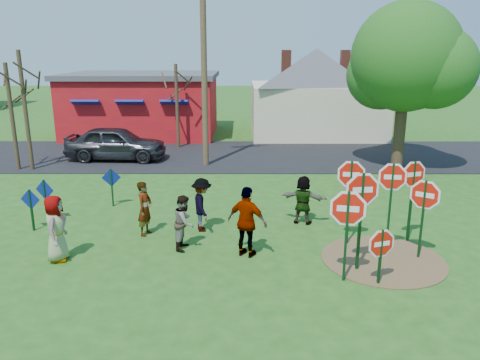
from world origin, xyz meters
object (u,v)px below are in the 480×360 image
object	(u,v)px
stop_sign_c	(392,188)
person_b	(145,208)
leafy_tree	(409,63)
stop_sign_d	(413,181)
suv	(116,143)
stop_sign_a	(347,216)
person_a	(56,228)
utility_pole	(204,66)
stop_sign_b	(351,182)

from	to	relation	value
stop_sign_c	person_b	distance (m)	6.96
person_b	leafy_tree	size ratio (longest dim) A/B	0.22
stop_sign_c	stop_sign_d	size ratio (longest dim) A/B	1.06
suv	leafy_tree	distance (m)	14.13
stop_sign_d	person_b	size ratio (longest dim) A/B	1.53
stop_sign_a	person_a	size ratio (longest dim) A/B	1.35
stop_sign_d	utility_pole	size ratio (longest dim) A/B	0.28
person_b	utility_pole	distance (m)	9.46
suv	stop_sign_c	bearing A→B (deg)	-134.50
stop_sign_c	utility_pole	xyz separation A→B (m)	(-5.57, 10.01, 2.75)
stop_sign_b	stop_sign_d	bearing A→B (deg)	14.31
stop_sign_d	person_a	distance (m)	9.68
person_a	person_b	distance (m)	2.62
stop_sign_a	person_a	bearing A→B (deg)	-177.23
stop_sign_a	leafy_tree	distance (m)	12.24
stop_sign_c	stop_sign_d	world-z (taller)	stop_sign_c
stop_sign_a	suv	distance (m)	15.25
stop_sign_d	person_a	world-z (taller)	stop_sign_d
stop_sign_d	utility_pole	world-z (taller)	utility_pole
stop_sign_d	suv	bearing A→B (deg)	119.07
stop_sign_a	stop_sign_b	size ratio (longest dim) A/B	0.93
person_a	person_b	world-z (taller)	person_a
stop_sign_b	person_b	size ratio (longest dim) A/B	1.57
stop_sign_a	person_b	distance (m)	6.07
person_a	stop_sign_c	bearing A→B (deg)	-91.83
stop_sign_c	stop_sign_a	bearing A→B (deg)	-126.07
stop_sign_a	person_a	distance (m)	7.35
stop_sign_b	person_a	size ratio (longest dim) A/B	1.45
stop_sign_d	person_b	distance (m)	7.70
stop_sign_a	stop_sign_c	bearing A→B (deg)	56.37
stop_sign_c	person_b	xyz separation A→B (m)	(-6.73, 1.42, -1.06)
suv	utility_pole	size ratio (longest dim) A/B	0.55
stop_sign_c	utility_pole	world-z (taller)	utility_pole
stop_sign_d	leafy_tree	size ratio (longest dim) A/B	0.34
suv	stop_sign_a	bearing A→B (deg)	-142.17
stop_sign_c	suv	distance (m)	15.03
utility_pole	stop_sign_d	bearing A→B (deg)	-54.65
stop_sign_a	person_b	bearing A→B (deg)	162.99
stop_sign_a	stop_sign_b	xyz separation A→B (m)	(0.55, 2.16, 0.22)
suv	person_b	bearing A→B (deg)	-157.65
person_b	leafy_tree	bearing A→B (deg)	-35.16
stop_sign_d	person_a	size ratio (longest dim) A/B	1.42
stop_sign_a	stop_sign_c	world-z (taller)	stop_sign_c
person_b	suv	bearing A→B (deg)	35.79
stop_sign_d	stop_sign_a	bearing A→B (deg)	-152.69
stop_sign_d	utility_pole	bearing A→B (deg)	107.34
person_b	leafy_tree	world-z (taller)	leafy_tree
person_a	suv	world-z (taller)	person_a
person_a	stop_sign_a	bearing A→B (deg)	-102.71
stop_sign_b	suv	distance (m)	13.90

